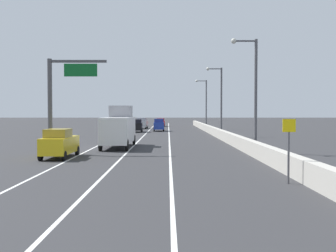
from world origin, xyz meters
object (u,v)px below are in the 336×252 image
Objects in this scene: overhead_sign_gantry at (59,94)px; car_black_3 at (136,126)px; speed_advisory_sign at (289,146)px; car_yellow_2 at (59,143)px; lamp_post_right_third at (219,96)px; lamp_post_right_fourth at (205,101)px; lamp_post_right_second at (252,87)px; car_blue_1 at (159,125)px; car_silver_4 at (142,123)px; box_truck at (119,128)px; car_red_5 at (160,122)px; car_green_0 at (122,126)px.

overhead_sign_gantry is 1.67× the size of car_black_3.
overhead_sign_gantry reaches higher than speed_advisory_sign.
car_yellow_2 is 1.07× the size of car_black_3.
speed_advisory_sign is 0.67× the size of car_black_3.
lamp_post_right_fourth is (-0.00, 22.00, 0.00)m from lamp_post_right_third.
lamp_post_right_second is 38.56m from car_blue_1.
lamp_post_right_fourth is 2.19× the size of car_silver_4.
car_yellow_2 is 0.58× the size of box_truck.
car_red_5 is (-8.47, 37.22, -4.42)m from lamp_post_right_third.
car_green_0 is at bearing -104.58° from car_red_5.
speed_advisory_sign is at bearing -94.80° from lamp_post_right_second.
car_blue_1 is at bearing -89.78° from car_red_5.
speed_advisory_sign is 0.33× the size of lamp_post_right_fourth.
car_silver_4 reaches higher than car_yellow_2.
lamp_post_right_second is 2.21× the size of car_blue_1.
speed_advisory_sign is 36.72m from lamp_post_right_third.
car_black_3 is at bearing 109.35° from lamp_post_right_second.
lamp_post_right_third is 20.77m from box_truck.
car_blue_1 is 0.97× the size of car_red_5.
car_yellow_2 is (-14.64, -47.67, -4.30)m from lamp_post_right_fourth.
car_red_5 is at bearing 84.39° from car_yellow_2.
lamp_post_right_second is 36.25m from car_black_3.
lamp_post_right_third is at bearing -77.18° from car_red_5.
car_blue_1 is at bearing -70.61° from car_silver_4.
lamp_post_right_third is at bearing -61.45° from car_blue_1.
speed_advisory_sign reaches higher than car_silver_4.
speed_advisory_sign is 17.25m from car_yellow_2.
lamp_post_right_third and lamp_post_right_fourth have the same top height.
car_yellow_2 is at bearing -95.61° from car_red_5.
box_truck is at bearing 156.27° from lamp_post_right_second.
car_black_3 is at bearing -41.69° from car_green_0.
car_blue_1 is 0.51× the size of box_truck.
lamp_post_right_fourth is at bearing 89.98° from lamp_post_right_second.
lamp_post_right_fourth is 1.92× the size of car_yellow_2.
car_red_5 is 54.31m from box_truck.
car_red_5 is (-7.22, 73.74, -0.83)m from speed_advisory_sign.
speed_advisory_sign reaches higher than car_red_5.
car_silver_4 reaches higher than car_green_0.
car_green_0 is at bearing 111.74° from lamp_post_right_second.
car_green_0 is (-13.21, 50.72, -0.80)m from speed_advisory_sign.
box_truck is (-11.39, -17.00, -3.57)m from lamp_post_right_third.
car_blue_1 is 0.93× the size of car_black_3.
lamp_post_right_fourth is 2.15× the size of car_red_5.
box_truck is (-3.00, -32.41, 0.73)m from car_blue_1.
lamp_post_right_third reaches higher than car_blue_1.
car_black_3 is 28.98m from box_truck.
car_blue_1 is (-8.38, 15.41, -4.30)m from lamp_post_right_third.
lamp_post_right_fourth reaches higher than car_red_5.
lamp_post_right_second reaches higher than car_green_0.
overhead_sign_gantry is 1.57× the size of car_yellow_2.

